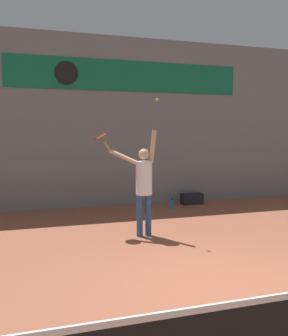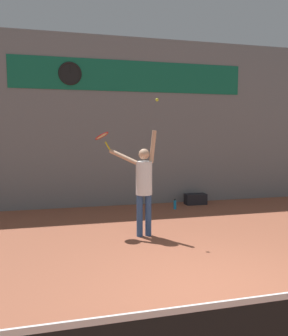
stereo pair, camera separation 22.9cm
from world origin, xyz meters
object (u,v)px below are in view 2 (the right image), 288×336
Objects in this scene: scoreboard_clock at (70,73)px; tennis_player at (144,182)px; tennis_racket at (102,137)px; tennis_ball at (157,100)px; equipment_bag at (195,199)px; water_bottle at (175,204)px.

tennis_player is at bearing -65.64° from scoreboard_clock.
tennis_ball is at bearing -30.22° from tennis_racket.
tennis_player reaches higher than tennis_racket.
water_bottle is at bearing -150.15° from equipment_bag.
tennis_ball is (1.05, -0.61, 0.75)m from tennis_racket.
tennis_player is 3.43× the size of equipment_bag.
scoreboard_clock is at bearing 174.11° from equipment_bag.
tennis_player is 7.54× the size of water_bottle.
equipment_bag is at bearing 53.99° from tennis_ball.
tennis_player is (1.39, -3.08, -2.71)m from scoreboard_clock.
tennis_ball is 0.22× the size of water_bottle.
tennis_racket is (-0.80, 0.48, 0.95)m from tennis_player.
water_bottle is (1.22, 2.35, -2.72)m from tennis_ball.
tennis_ball is at bearing -117.45° from water_bottle.
equipment_bag reaches higher than water_bottle.
tennis_racket is at bearing -77.09° from scoreboard_clock.
equipment_bag is (2.30, 2.69, -0.99)m from tennis_player.
water_bottle is (2.27, 1.74, -1.97)m from tennis_racket.
tennis_racket is 1.41× the size of water_bottle.
water_bottle is at bearing 37.48° from tennis_racket.
water_bottle is 0.96m from equipment_bag.
tennis_player is 1.33m from tennis_racket.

